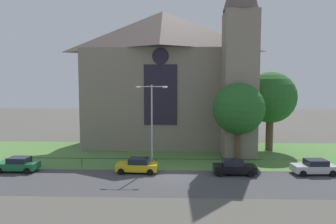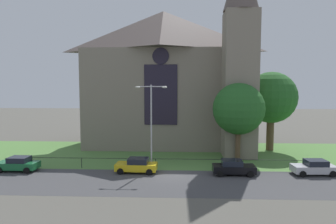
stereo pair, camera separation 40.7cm
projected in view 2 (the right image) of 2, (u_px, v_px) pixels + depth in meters
ground at (174, 154)px, 40.39m from camera, size 160.00×160.00×0.00m
road_asphalt at (171, 182)px, 28.45m from camera, size 120.00×8.00×0.01m
grass_verge at (174, 157)px, 38.40m from camera, size 120.00×20.00×0.01m
church_building at (168, 77)px, 45.98m from camera, size 23.20×16.20×26.00m
iron_railing at (156, 160)px, 32.92m from camera, size 32.26×0.07×1.13m
tree_right_far at (271, 98)px, 42.15m from camera, size 7.03×7.03×10.83m
tree_right_near at (239, 109)px, 36.22m from camera, size 6.10×6.10×9.26m
streetlamp_near at (151, 117)px, 32.44m from camera, size 3.37×0.26×9.02m
parked_car_green at (18, 164)px, 32.14m from camera, size 4.24×2.11×1.51m
parked_car_yellow at (137, 165)px, 31.59m from camera, size 4.28×2.18×1.51m
parked_car_black at (233, 167)px, 30.81m from camera, size 4.21×2.04×1.51m
parked_car_silver at (314, 167)px, 30.80m from camera, size 4.28×2.19×1.51m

